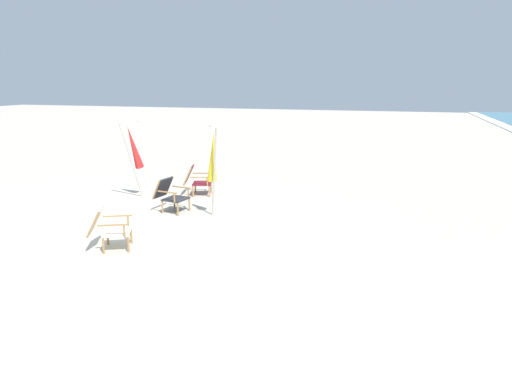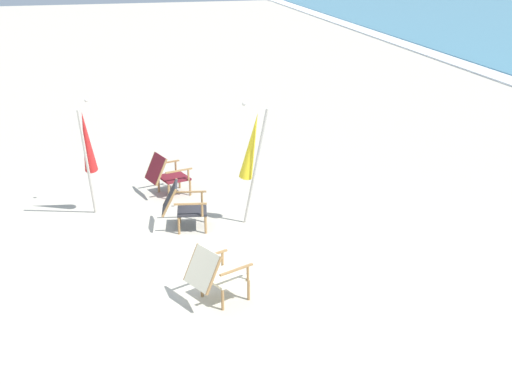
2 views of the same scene
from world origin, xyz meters
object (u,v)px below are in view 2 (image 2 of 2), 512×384
Objects in this scene: beach_chair_front_right at (182,205)px; beach_chair_far_center at (166,174)px; beach_chair_mid_center at (215,273)px; umbrella_furled_red at (87,143)px; umbrella_furled_yellow at (252,147)px.

beach_chair_far_center is (-1.64, -0.06, 0.00)m from beach_chair_front_right.
beach_chair_front_right is 1.64m from beach_chair_far_center.
beach_chair_far_center is (-4.21, -0.12, 0.00)m from beach_chair_mid_center.
umbrella_furled_red reaches higher than beach_chair_front_right.
umbrella_furled_yellow is at bearing 34.81° from beach_chair_far_center.
umbrella_furled_yellow is 2.77m from umbrella_furled_red.
umbrella_furled_red is at bearing -110.92° from umbrella_furled_yellow.
beach_chair_front_right is at bearing -95.54° from umbrella_furled_yellow.
beach_chair_mid_center is 0.45× the size of umbrella_furled_red.
beach_chair_mid_center is 1.06× the size of beach_chair_far_center.
beach_chair_mid_center is (2.58, 0.06, -0.00)m from beach_chair_front_right.
beach_chair_far_center is at bearing -145.19° from umbrella_furled_yellow.
umbrella_furled_red is (0.76, -1.37, 0.90)m from beach_chair_far_center.
umbrella_furled_yellow is at bearing 156.02° from beach_chair_mid_center.
beach_chair_front_right is 2.58m from beach_chair_mid_center.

